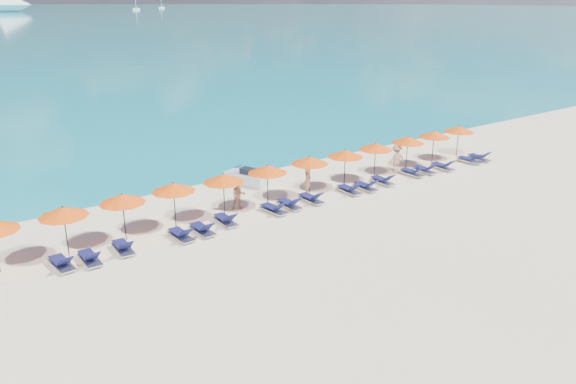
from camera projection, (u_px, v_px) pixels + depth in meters
ground at (326, 233)px, 26.48m from camera, size 1400.00×1400.00×0.00m
sailboat_near at (136, 9)px, 514.21m from camera, size 6.67×2.22×12.22m
sailboat_far at (161, 7)px, 598.10m from camera, size 6.32×2.11×11.60m
jetski at (247, 178)px, 33.30m from camera, size 1.85×2.91×0.97m
beachgoer_a at (307, 180)px, 31.33m from camera, size 0.72×0.72×1.69m
beachgoer_b at (238, 195)px, 29.21m from camera, size 0.85×0.67×1.53m
beachgoer_c at (396, 159)px, 35.32m from camera, size 1.27×0.80×1.81m
umbrella_2 at (63, 212)px, 23.49m from camera, size 2.10×2.10×2.28m
umbrella_3 at (122, 199)px, 25.03m from camera, size 2.10×2.10×2.28m
umbrella_4 at (173, 187)px, 26.53m from camera, size 2.10×2.10×2.28m
umbrella_5 at (223, 178)px, 27.84m from camera, size 2.10×2.10×2.28m
umbrella_6 at (267, 169)px, 29.32m from camera, size 2.10×2.10×2.28m
umbrella_7 at (310, 160)px, 30.94m from camera, size 2.10×2.10×2.28m
umbrella_8 at (345, 153)px, 32.29m from camera, size 2.10×2.10×2.28m
umbrella_9 at (376, 146)px, 33.84m from camera, size 2.10×2.10×2.28m
umbrella_10 at (408, 140)px, 35.40m from camera, size 2.10×2.10×2.28m
umbrella_11 at (434, 134)px, 36.86m from camera, size 2.10×2.10×2.28m
umbrella_12 at (459, 129)px, 38.33m from camera, size 2.10×2.10×2.28m
lounger_3 at (62, 263)px, 22.94m from camera, size 0.75×1.74×0.66m
lounger_4 at (90, 258)px, 23.39m from camera, size 0.64×1.71×0.66m
lounger_5 at (123, 247)px, 24.40m from camera, size 0.73×1.74×0.66m
lounger_6 at (181, 234)px, 25.69m from camera, size 0.68×1.72×0.66m
lounger_7 at (202, 229)px, 26.31m from camera, size 0.66×1.71×0.66m
lounger_8 at (226, 220)px, 27.41m from camera, size 0.70×1.73×0.66m
lounger_9 at (274, 209)px, 28.84m from camera, size 0.78×1.75×0.66m
lounger_10 at (289, 204)px, 29.53m from camera, size 0.65×1.71×0.66m
lounger_11 at (311, 198)px, 30.34m from camera, size 0.63×1.70×0.66m
lounger_12 at (349, 189)px, 31.74m from camera, size 0.71×1.73×0.66m
lounger_13 at (365, 186)px, 32.30m from camera, size 0.65×1.71×0.66m
lounger_14 at (383, 180)px, 33.32m from camera, size 0.72×1.73×0.66m
lounger_15 at (412, 172)px, 34.88m from camera, size 0.64×1.71×0.66m
lounger_16 at (425, 169)px, 35.45m from camera, size 0.69×1.73×0.66m
lounger_17 at (443, 166)px, 36.15m from camera, size 0.75×1.74×0.66m
lounger_18 at (470, 160)px, 37.60m from camera, size 0.74×1.74×0.66m
lounger_19 at (479, 157)px, 38.14m from camera, size 0.75×1.74×0.66m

